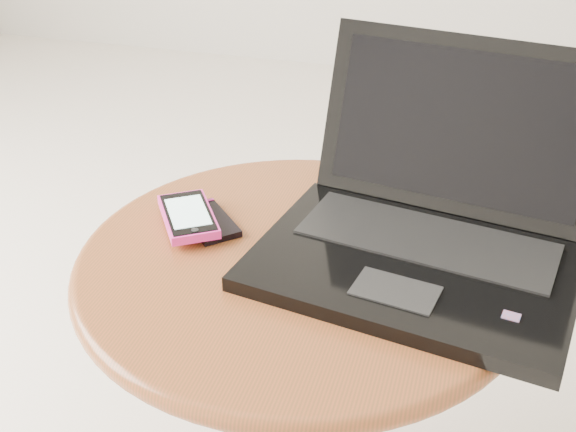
% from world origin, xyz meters
% --- Properties ---
extents(table, '(0.57, 0.57, 0.45)m').
position_xyz_m(table, '(-0.02, -0.04, 0.35)').
color(table, '#592D1D').
rests_on(table, ground).
extents(laptop, '(0.42, 0.39, 0.24)m').
position_xyz_m(laptop, '(0.13, 0.01, 0.50)').
color(laptop, black).
rests_on(laptop, table).
extents(phone_black, '(0.11, 0.11, 0.01)m').
position_xyz_m(phone_black, '(-0.16, 0.00, 0.46)').
color(phone_black, black).
rests_on(phone_black, table).
extents(phone_pink, '(0.12, 0.13, 0.01)m').
position_xyz_m(phone_pink, '(-0.18, -0.01, 0.47)').
color(phone_pink, '#FA2DA1').
rests_on(phone_pink, phone_black).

